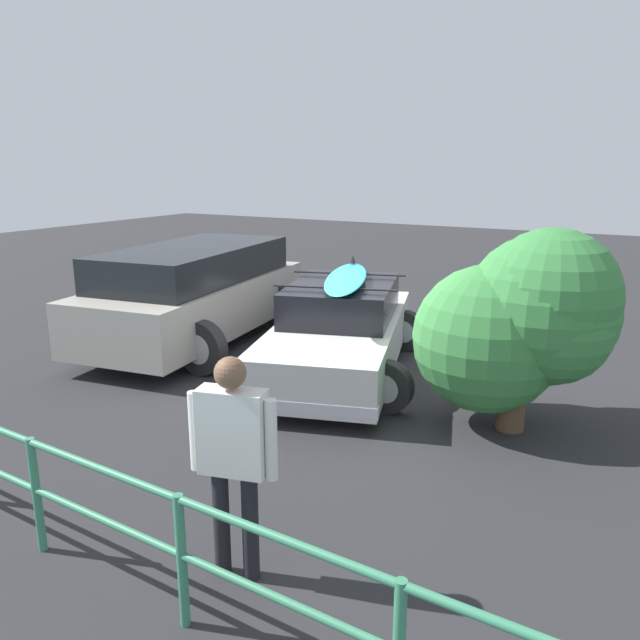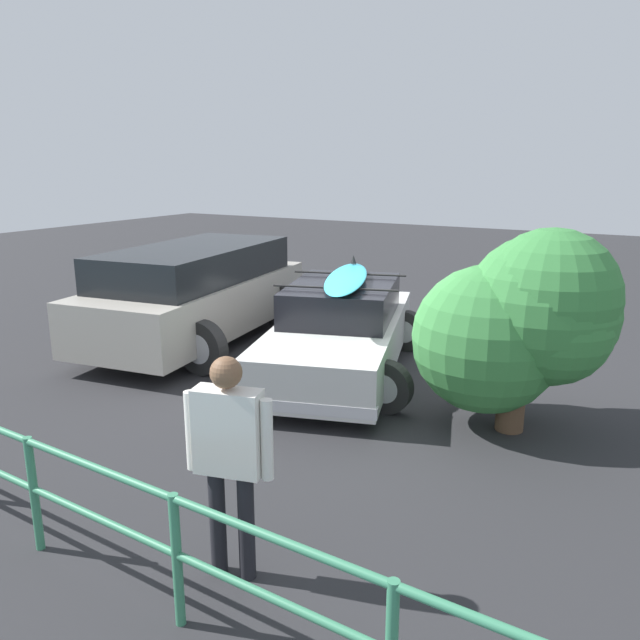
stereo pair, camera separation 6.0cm
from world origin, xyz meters
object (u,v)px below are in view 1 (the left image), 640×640
Objects in this scene: sedan_car at (340,330)px; bush_near_left at (527,318)px; suv_car at (196,292)px; person_bystander at (233,449)px.

sedan_car is 1.98× the size of bush_near_left.
bush_near_left is at bearing 170.35° from suv_car.
sedan_car is at bearing -72.21° from person_bystander.
person_bystander reaches higher than suv_car.
suv_car reaches higher than sedan_car.
suv_car is (2.91, -0.22, 0.24)m from sedan_car.
bush_near_left reaches higher than sedan_car.
suv_car is 6.53m from person_bystander.
person_bystander is 0.73× the size of bush_near_left.
sedan_car is 2.96m from bush_near_left.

